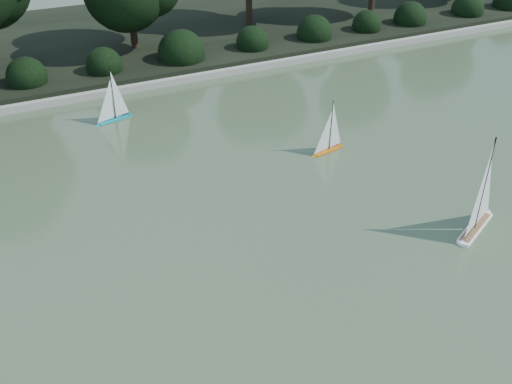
# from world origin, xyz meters

# --- Properties ---
(ground) EXTENTS (80.00, 80.00, 0.00)m
(ground) POSITION_xyz_m (0.00, 0.00, 0.00)
(ground) COLOR #3C4D2E
(ground) RESTS_ON ground
(pond_coping) EXTENTS (40.00, 0.35, 0.18)m
(pond_coping) POSITION_xyz_m (0.00, 9.00, 0.09)
(pond_coping) COLOR gray
(pond_coping) RESTS_ON ground
(far_bank) EXTENTS (40.00, 8.00, 0.30)m
(far_bank) POSITION_xyz_m (0.00, 13.00, 0.15)
(far_bank) COLOR black
(far_bank) RESTS_ON ground
(shrub_hedge) EXTENTS (29.10, 1.10, 1.10)m
(shrub_hedge) POSITION_xyz_m (0.00, 9.90, 0.45)
(shrub_hedge) COLOR black
(shrub_hedge) RESTS_ON ground
(sailboat_white_b) EXTENTS (1.28, 0.75, 1.84)m
(sailboat_white_b) POSITION_xyz_m (3.79, 0.63, 0.28)
(sailboat_white_b) COLOR white
(sailboat_white_b) RESTS_ON ground
(sailboat_orange) EXTENTS (0.88, 0.29, 1.20)m
(sailboat_orange) POSITION_xyz_m (2.89, 3.99, 0.19)
(sailboat_orange) COLOR orange
(sailboat_orange) RESTS_ON ground
(sailboat_teal) EXTENTS (0.95, 0.37, 1.31)m
(sailboat_teal) POSITION_xyz_m (-0.72, 7.41, 0.21)
(sailboat_teal) COLOR teal
(sailboat_teal) RESTS_ON ground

